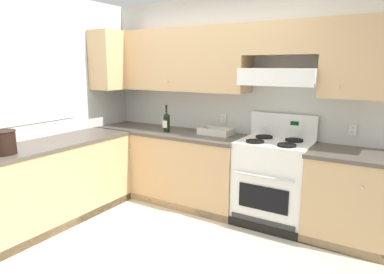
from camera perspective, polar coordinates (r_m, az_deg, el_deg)
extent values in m
plane|color=beige|center=(3.48, -8.63, -18.18)|extent=(7.04, 7.04, 0.00)
cube|color=silver|center=(4.20, 10.27, 5.40)|extent=(4.68, 0.12, 2.55)
cube|color=tan|center=(4.42, -2.73, 12.69)|extent=(1.94, 0.34, 0.76)
cube|color=tan|center=(3.66, 27.89, 11.57)|extent=(0.89, 0.34, 0.76)
cube|color=tan|center=(3.83, 15.07, 15.60)|extent=(0.80, 0.34, 0.34)
cube|color=white|center=(3.79, 14.57, 9.77)|extent=(0.80, 0.46, 0.17)
cube|color=white|center=(3.58, 13.45, 8.53)|extent=(0.80, 0.03, 0.04)
sphere|color=silver|center=(4.28, -4.08, 9.22)|extent=(0.02, 0.02, 0.02)
sphere|color=silver|center=(3.52, 23.25, 7.77)|extent=(0.02, 0.02, 0.02)
cube|color=silver|center=(4.31, 5.28, 3.08)|extent=(0.08, 0.01, 0.12)
cube|color=silver|center=(4.30, 5.26, 3.36)|extent=(0.03, 0.00, 0.03)
cube|color=silver|center=(4.31, 5.25, 2.78)|extent=(0.03, 0.00, 0.03)
cube|color=silver|center=(3.90, 25.20, 1.07)|extent=(0.08, 0.01, 0.12)
cube|color=silver|center=(3.89, 25.22, 1.38)|extent=(0.03, 0.00, 0.03)
cube|color=silver|center=(3.90, 25.17, 0.74)|extent=(0.03, 0.00, 0.03)
cube|color=silver|center=(4.34, -24.92, 4.69)|extent=(0.12, 4.00, 2.55)
cube|color=white|center=(4.27, -24.88, 8.31)|extent=(0.04, 1.00, 0.92)
cube|color=white|center=(4.25, -24.73, 8.31)|extent=(0.01, 0.90, 0.82)
cube|color=white|center=(4.25, -24.71, 8.31)|extent=(0.01, 0.90, 0.02)
cube|color=tan|center=(4.84, -12.72, 12.34)|extent=(0.34, 0.64, 0.76)
cube|color=tan|center=(4.51, -3.72, -4.90)|extent=(2.00, 0.61, 0.87)
cube|color=#51493F|center=(4.40, -3.80, 0.78)|extent=(2.03, 0.63, 0.04)
cube|color=tan|center=(3.76, 24.85, -9.45)|extent=(0.81, 0.61, 0.87)
cube|color=#51493F|center=(3.63, 25.46, -2.72)|extent=(0.83, 0.63, 0.04)
cube|color=black|center=(4.04, 3.42, -12.87)|extent=(3.54, 0.06, 0.09)
sphere|color=silver|center=(4.45, -10.35, -2.04)|extent=(0.03, 0.03, 0.03)
sphere|color=silver|center=(3.37, 26.57, -7.60)|extent=(0.03, 0.03, 0.03)
cube|color=tan|center=(4.15, -22.23, -7.27)|extent=(0.61, 1.89, 0.87)
cube|color=#51493F|center=(4.03, -22.73, -1.13)|extent=(0.63, 1.91, 0.04)
cube|color=black|center=(4.09, -19.44, -13.26)|extent=(0.06, 1.85, 0.09)
cube|color=white|center=(3.91, 13.29, -7.55)|extent=(0.76, 0.58, 0.91)
cube|color=black|center=(3.67, 11.74, -10.01)|extent=(0.53, 0.01, 0.26)
cylinder|color=silver|center=(3.57, 11.78, -6.55)|extent=(0.65, 0.02, 0.02)
cube|color=#333333|center=(3.79, 11.57, -14.01)|extent=(0.70, 0.01, 0.11)
cube|color=white|center=(3.79, 13.62, -0.90)|extent=(0.76, 0.58, 0.02)
cube|color=white|center=(4.01, 14.93, 1.72)|extent=(0.76, 0.04, 0.29)
cube|color=#053F0C|center=(3.95, 16.74, 2.21)|extent=(0.09, 0.01, 0.04)
cylinder|color=black|center=(3.71, 10.46, -0.73)|extent=(0.19, 0.19, 0.02)
cylinder|color=black|center=(3.71, 10.46, -0.82)|extent=(0.07, 0.07, 0.01)
cylinder|color=black|center=(3.60, 15.50, -1.33)|extent=(0.19, 0.19, 0.02)
cylinder|color=black|center=(3.60, 15.50, -1.42)|extent=(0.07, 0.07, 0.01)
cylinder|color=black|center=(3.96, 11.94, 0.02)|extent=(0.19, 0.19, 0.02)
cylinder|color=black|center=(3.97, 11.93, -0.07)|extent=(0.07, 0.07, 0.01)
cylinder|color=black|center=(3.87, 16.68, -0.52)|extent=(0.19, 0.19, 0.02)
cylinder|color=black|center=(3.87, 16.67, -0.60)|extent=(0.07, 0.07, 0.01)
cylinder|color=white|center=(4.06, 12.02, 1.62)|extent=(0.04, 0.02, 0.04)
cylinder|color=white|center=(4.02, 13.90, 1.43)|extent=(0.04, 0.02, 0.04)
cylinder|color=white|center=(3.98, 15.83, 1.23)|extent=(0.04, 0.02, 0.04)
cylinder|color=white|center=(3.95, 17.78, 1.02)|extent=(0.04, 0.02, 0.04)
cylinder|color=black|center=(4.34, -4.25, 2.27)|extent=(0.08, 0.08, 0.21)
cone|color=black|center=(4.32, -4.27, 3.88)|extent=(0.08, 0.08, 0.04)
cylinder|color=black|center=(4.31, -4.29, 4.72)|extent=(0.03, 0.03, 0.09)
cylinder|color=black|center=(4.30, -4.29, 5.20)|extent=(0.03, 0.03, 0.02)
cube|color=silver|center=(4.30, -4.56, 2.14)|extent=(0.07, 0.00, 0.09)
cube|color=beige|center=(4.17, 3.98, 0.53)|extent=(0.32, 0.20, 0.02)
cube|color=beige|center=(4.06, 3.23, 0.71)|extent=(0.40, 0.01, 0.08)
cube|color=beige|center=(4.26, 4.71, 1.21)|extent=(0.40, 0.01, 0.08)
cube|color=beige|center=(4.25, 1.70, 1.22)|extent=(0.01, 0.22, 0.08)
cube|color=beige|center=(4.08, 6.38, 0.70)|extent=(0.01, 0.22, 0.08)
cylinder|color=black|center=(3.66, -28.93, -0.83)|extent=(0.22, 0.22, 0.22)
torus|color=black|center=(3.64, -29.10, 0.83)|extent=(0.23, 0.23, 0.01)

